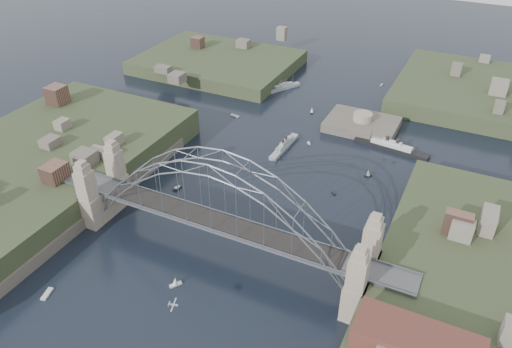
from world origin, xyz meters
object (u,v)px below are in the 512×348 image
Objects in this scene: naval_cruiser_far at (283,87)px; ocean_liner at (391,147)px; bridge at (218,207)px; wharf_shed at (417,343)px; naval_cruiser_near at (284,146)px; fort_island at (361,130)px.

ocean_liner reaches higher than naval_cruiser_far.
bridge is 4.20× the size of wharf_shed.
bridge is at bearing -83.73° from naval_cruiser_near.
fort_island is 1.10× the size of wharf_shed.
bridge is 5.16× the size of naval_cruiser_near.
wharf_shed reaches higher than naval_cruiser_far.
wharf_shed is (44.00, -14.00, -2.32)m from bridge.
fort_island reaches higher than ocean_liner.
naval_cruiser_near is 1.20× the size of naval_cruiser_far.
bridge is 46.23m from wharf_shed.
wharf_shed is 78.24m from ocean_liner.
bridge reaches higher than wharf_shed.
bridge is at bearing -111.16° from ocean_liner.
bridge reaches higher than naval_cruiser_far.
wharf_shed is at bearing -51.45° from naval_cruiser_near.
bridge is 3.73× the size of ocean_liner.
fort_island is 14.75m from ocean_liner.
naval_cruiser_near is at bearing -127.88° from fort_island.
ocean_liner is at bearing 105.22° from wharf_shed.
wharf_shed is (32.00, -84.00, 10.34)m from fort_island.
ocean_liner is (11.60, -9.02, 1.19)m from fort_island.
wharf_shed is at bearing -69.15° from fort_island.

